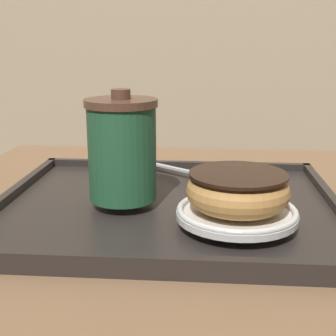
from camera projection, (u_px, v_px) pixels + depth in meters
cafe_table at (175, 321)px, 0.73m from camera, size 0.78×0.78×0.73m
serving_tray at (168, 207)px, 0.66m from camera, size 0.47×0.40×0.02m
coffee_cup_front at (122, 149)px, 0.63m from camera, size 0.10×0.10×0.15m
plate_with_chocolate_donut at (237, 212)px, 0.57m from camera, size 0.15×0.15×0.01m
donut_chocolate_glazed at (238, 190)px, 0.56m from camera, size 0.12×0.12×0.04m
spoon at (195, 172)px, 0.76m from camera, size 0.14×0.11×0.01m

